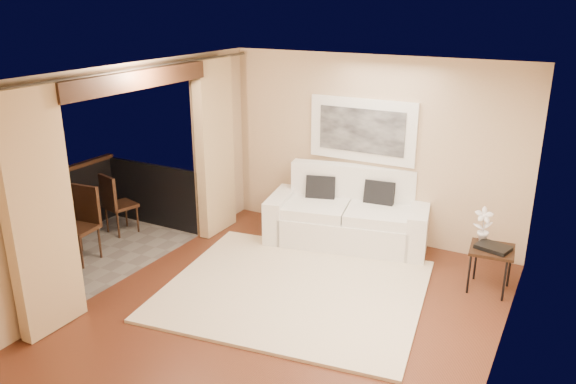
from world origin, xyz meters
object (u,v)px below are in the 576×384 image
Objects in this scene: orchid at (483,225)px; bistro_table at (45,206)px; side_table at (492,253)px; sofa at (348,217)px; balcony_chair_far at (114,200)px; balcony_chair_near at (82,217)px; ice_bucket at (39,190)px.

bistro_table is at bearing -159.40° from orchid.
side_table is at bearing -45.31° from orchid.
orchid is at bearing 134.69° from side_table.
bistro_table reaches higher than side_table.
sofa is 2.57× the size of balcony_chair_far.
balcony_chair_far is at bearing -170.43° from side_table.
orchid is 0.42× the size of balcony_chair_near.
orchid is 5.96m from ice_bucket.
side_table is 5.37m from balcony_chair_near.
bistro_table is 1.04m from balcony_chair_far.
side_table is at bearing -25.79° from sofa.
bistro_table is (-5.60, -1.88, 0.22)m from side_table.
sofa is at bearing 32.28° from ice_bucket.
side_table is at bearing 18.59° from bistro_table.
balcony_chair_near is at bearing 17.32° from bistro_table.
bistro_table is 0.55m from balcony_chair_near.
orchid is 5.28m from balcony_chair_near.
ice_bucket is (-0.70, -0.09, 0.30)m from balcony_chair_near.
bistro_table is at bearing -161.41° from side_table.
side_table is 5.91m from bistro_table.
balcony_chair_far is 4.75× the size of ice_bucket.
side_table is 0.59× the size of balcony_chair_far.
sofa is at bearing 166.21° from side_table.
balcony_chair_near is 0.76m from ice_bucket.
bistro_table is at bearing -21.12° from ice_bucket.
balcony_chair_far is (0.28, 0.99, -0.18)m from bistro_table.
bistro_table is at bearing 89.57° from balcony_chair_far.
ice_bucket is at bearing 158.88° from bistro_table.
balcony_chair_near is at bearing -161.28° from side_table.
sofa is 2.16m from side_table.
ice_bucket is at bearing 78.68° from balcony_chair_far.
side_table is at bearing -155.11° from balcony_chair_far.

